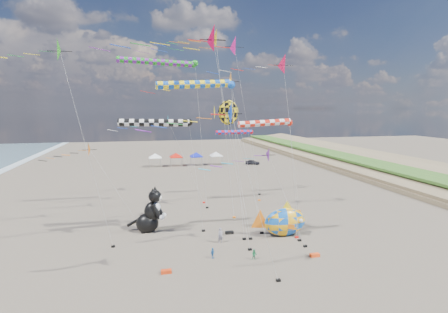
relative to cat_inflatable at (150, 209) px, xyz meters
name	(u,v)px	position (x,y,z in m)	size (l,w,h in m)	color
ground	(258,286)	(8.16, -14.72, -2.61)	(260.00, 260.00, 0.00)	brown
delta_kite_0	(255,161)	(9.88, -8.35, 6.45)	(10.62, 1.60, 10.31)	#621693
delta_kite_1	(231,118)	(5.93, -14.44, 10.72)	(9.55, 1.88, 14.64)	#043EDA
delta_kite_2	(211,84)	(6.51, -3.69, 13.88)	(13.04, 2.07, 17.90)	orange
delta_kite_3	(234,47)	(12.46, 9.92, 20.10)	(16.67, 3.20, 24.54)	#EE1589
delta_kite_4	(206,42)	(7.08, 2.55, 19.23)	(10.91, 2.42, 23.33)	gold
delta_kite_5	(60,54)	(-7.71, -4.00, 16.36)	(10.94, 2.34, 20.43)	#2C9321
delta_kite_6	(274,67)	(16.00, 3.28, 16.63)	(12.73, 2.77, 20.86)	#F11149
delta_kite_7	(205,42)	(5.17, -7.88, 17.29)	(13.48, 2.68, 21.50)	#C40035
delta_kite_8	(93,153)	(-6.19, 3.28, 6.26)	(9.50, 1.87, 10.14)	#DB610C
delta_kite_9	(162,123)	(2.18, 10.48, 9.31)	(12.33, 1.93, 13.26)	#1B95BA
windsock_0	(268,124)	(11.64, -6.73, 9.86)	(7.00, 0.65, 12.92)	red
windsock_1	(158,123)	(1.15, -1.51, 9.84)	(9.16, 0.82, 12.92)	black
windsock_2	(199,85)	(5.01, -5.03, 13.67)	(9.15, 0.82, 16.77)	blue
windsock_3	(160,63)	(2.00, 7.69, 17.30)	(11.69, 0.84, 20.40)	#1B951E
windsock_4	(236,133)	(13.77, 13.37, 7.64)	(7.40, 0.69, 10.68)	red
angelfish_kite	(227,114)	(8.30, -3.15, 10.86)	(3.74, 3.02, 14.91)	yellow
cat_inflatable	(150,209)	(0.00, 0.00, 0.00)	(3.87, 1.94, 5.23)	black
fish_inflatable	(284,222)	(14.49, -4.82, -1.04)	(6.42, 2.99, 4.01)	blue
person_adult	(221,235)	(7.14, -5.32, -1.80)	(0.59, 0.39, 1.63)	gray
child_green	(254,255)	(9.31, -10.08, -2.11)	(0.49, 0.39, 1.02)	#299154
child_blue	(213,253)	(5.59, -8.85, -2.11)	(0.59, 0.25, 1.01)	#2469B3
kite_bag_0	(285,224)	(15.97, -1.53, -2.46)	(0.90, 0.44, 0.30)	#122FB6
kite_bag_1	(315,255)	(15.16, -10.69, -2.46)	(0.90, 0.44, 0.30)	#FE4915
kite_bag_2	(166,272)	(1.13, -10.94, -2.46)	(0.90, 0.44, 0.30)	red
kite_bag_3	(229,233)	(8.68, -2.93, -2.46)	(0.90, 0.44, 0.30)	black
tent_row	(186,153)	(9.66, 45.28, 0.53)	(19.20, 4.20, 3.80)	white
parked_car	(252,162)	(26.11, 43.28, -2.00)	(1.44, 3.59, 1.22)	#26262D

